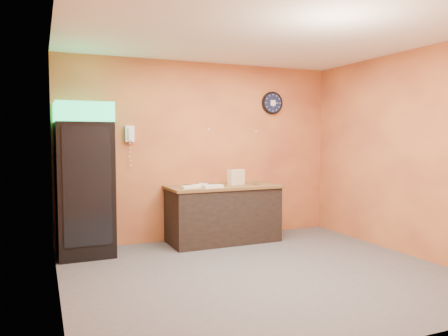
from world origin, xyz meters
TOP-DOWN VIEW (x-y plane):
  - floor at (0.00, 0.00)m, footprint 4.50×4.50m
  - back_wall at (0.00, 2.00)m, footprint 4.50×0.02m
  - left_wall at (-2.25, 0.00)m, footprint 0.02×4.00m
  - right_wall at (2.25, 0.00)m, footprint 0.02×4.00m
  - ceiling at (0.00, 0.00)m, footprint 4.50×4.00m
  - beverage_cooler at (-1.85, 1.60)m, footprint 0.74×0.76m
  - prep_counter at (0.19, 1.63)m, footprint 1.69×0.78m
  - wall_clock at (1.24, 1.97)m, footprint 0.38×0.06m
  - wall_phone at (-1.17, 1.95)m, footprint 0.13×0.11m
  - butcher_paper at (0.19, 1.63)m, footprint 1.74×0.81m
  - sub_roll_stack at (0.41, 1.61)m, footprint 0.30×0.18m
  - wrapped_sandwich_left at (-0.39, 1.45)m, footprint 0.29×0.15m
  - wrapped_sandwich_mid at (-0.07, 1.37)m, footprint 0.31×0.15m
  - wrapped_sandwich_right at (-0.20, 1.60)m, footprint 0.29×0.22m
  - kitchen_tool at (-0.16, 1.69)m, footprint 0.06×0.06m

SIDE VIEW (x-z plane):
  - floor at x=0.00m, z-range 0.00..0.00m
  - prep_counter at x=0.19m, z-range 0.00..0.84m
  - butcher_paper at x=0.19m, z-range 0.84..0.88m
  - wrapped_sandwich_right at x=-0.20m, z-range 0.88..0.92m
  - wrapped_sandwich_left at x=-0.39m, z-range 0.88..0.92m
  - wrapped_sandwich_mid at x=-0.07m, z-range 0.88..0.92m
  - kitchen_tool at x=-0.16m, z-range 0.88..0.94m
  - sub_roll_stack at x=0.41m, z-range 0.88..1.12m
  - beverage_cooler at x=-1.85m, z-range -0.02..2.06m
  - back_wall at x=0.00m, z-range 0.00..2.80m
  - left_wall at x=-2.25m, z-range 0.00..2.80m
  - right_wall at x=2.25m, z-range 0.00..2.80m
  - wall_phone at x=-1.17m, z-range 1.55..1.79m
  - wall_clock at x=1.24m, z-range 2.01..2.39m
  - ceiling at x=0.00m, z-range 2.79..2.81m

